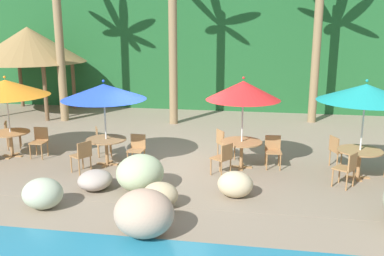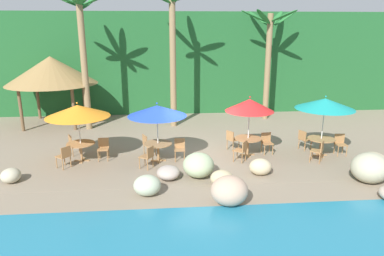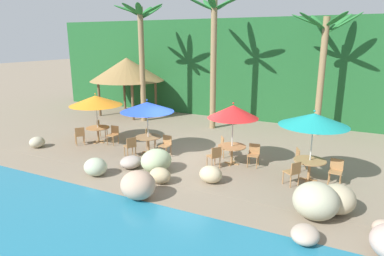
{
  "view_description": "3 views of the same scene",
  "coord_description": "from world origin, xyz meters",
  "px_view_note": "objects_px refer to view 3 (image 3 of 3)",
  "views": [
    {
      "loc": [
        2.55,
        -10.9,
        3.85
      ],
      "look_at": [
        0.69,
        0.25,
        1.05
      ],
      "focal_mm": 40.12,
      "sensor_mm": 36.0,
      "label": 1
    },
    {
      "loc": [
        -1.41,
        -13.34,
        5.09
      ],
      "look_at": [
        -0.28,
        0.03,
        1.28
      ],
      "focal_mm": 33.09,
      "sensor_mm": 36.0,
      "label": 2
    },
    {
      "loc": [
        6.27,
        -11.79,
        4.8
      ],
      "look_at": [
        0.3,
        0.21,
        1.27
      ],
      "focal_mm": 31.67,
      "sensor_mm": 36.0,
      "label": 3
    }
  ],
  "objects_px": {
    "umbrella_orange": "(96,100)",
    "chair_teal_seaward": "(336,170)",
    "umbrella_teal": "(314,119)",
    "palapa_hut": "(127,69)",
    "dining_table_blue": "(148,139)",
    "chair_blue_left": "(131,145)",
    "chair_teal_inland": "(300,158)",
    "chair_orange_inland": "(101,128)",
    "chair_blue_seaward": "(166,144)",
    "dining_table_red": "(232,149)",
    "palm_tree_nearest": "(141,44)",
    "chair_orange_left": "(80,135)",
    "chair_red_inland": "(225,145)",
    "umbrella_red": "(233,112)",
    "umbrella_blue": "(147,107)",
    "chair_orange_seaward": "(114,134)",
    "chair_teal_left": "(293,172)",
    "dining_table_teal": "(310,163)",
    "chair_red_left": "(215,156)",
    "chair_red_seaward": "(254,153)",
    "palm_tree_second": "(214,46)",
    "palm_tree_third": "(323,54)",
    "chair_blue_inland": "(149,136)",
    "dining_table_orange": "(98,130)"
  },
  "relations": [
    {
      "from": "dining_table_blue",
      "to": "chair_teal_inland",
      "type": "distance_m",
      "value": 6.28
    },
    {
      "from": "umbrella_teal",
      "to": "palm_tree_second",
      "type": "bearing_deg",
      "value": 138.7
    },
    {
      "from": "umbrella_teal",
      "to": "chair_teal_inland",
      "type": "height_order",
      "value": "umbrella_teal"
    },
    {
      "from": "dining_table_teal",
      "to": "chair_teal_seaward",
      "type": "distance_m",
      "value": 0.86
    },
    {
      "from": "chair_blue_left",
      "to": "palm_tree_third",
      "type": "distance_m",
      "value": 10.28
    },
    {
      "from": "umbrella_blue",
      "to": "chair_teal_left",
      "type": "height_order",
      "value": "umbrella_blue"
    },
    {
      "from": "chair_orange_seaward",
      "to": "palm_tree_second",
      "type": "xyz_separation_m",
      "value": [
        2.96,
        4.84,
        3.94
      ]
    },
    {
      "from": "chair_red_inland",
      "to": "palm_tree_nearest",
      "type": "bearing_deg",
      "value": 149.65
    },
    {
      "from": "chair_red_left",
      "to": "umbrella_teal",
      "type": "distance_m",
      "value": 3.8
    },
    {
      "from": "chair_orange_inland",
      "to": "palm_tree_second",
      "type": "height_order",
      "value": "palm_tree_second"
    },
    {
      "from": "umbrella_blue",
      "to": "chair_blue_inland",
      "type": "distance_m",
      "value": 1.75
    },
    {
      "from": "chair_orange_inland",
      "to": "dining_table_orange",
      "type": "bearing_deg",
      "value": -56.66
    },
    {
      "from": "chair_orange_left",
      "to": "chair_teal_inland",
      "type": "distance_m",
      "value": 9.78
    },
    {
      "from": "palm_tree_second",
      "to": "palm_tree_third",
      "type": "height_order",
      "value": "palm_tree_second"
    },
    {
      "from": "chair_blue_left",
      "to": "palm_tree_nearest",
      "type": "bearing_deg",
      "value": 119.63
    },
    {
      "from": "chair_teal_inland",
      "to": "palapa_hut",
      "type": "xyz_separation_m",
      "value": [
        -11.84,
        5.34,
        2.4
      ]
    },
    {
      "from": "umbrella_teal",
      "to": "palm_tree_nearest",
      "type": "distance_m",
      "value": 11.65
    },
    {
      "from": "chair_red_inland",
      "to": "dining_table_red",
      "type": "bearing_deg",
      "value": -50.18
    },
    {
      "from": "chair_blue_seaward",
      "to": "umbrella_teal",
      "type": "distance_m",
      "value": 6.03
    },
    {
      "from": "chair_teal_inland",
      "to": "dining_table_blue",
      "type": "bearing_deg",
      "value": -172.71
    },
    {
      "from": "chair_blue_seaward",
      "to": "chair_teal_inland",
      "type": "distance_m",
      "value": 5.42
    },
    {
      "from": "palm_tree_nearest",
      "to": "umbrella_blue",
      "type": "bearing_deg",
      "value": -53.85
    },
    {
      "from": "dining_table_blue",
      "to": "dining_table_red",
      "type": "relative_size",
      "value": 1.0
    },
    {
      "from": "chair_red_seaward",
      "to": "dining_table_teal",
      "type": "xyz_separation_m",
      "value": [
        2.13,
        -0.48,
        0.1
      ]
    },
    {
      "from": "chair_orange_inland",
      "to": "dining_table_blue",
      "type": "height_order",
      "value": "chair_orange_inland"
    },
    {
      "from": "umbrella_red",
      "to": "chair_teal_inland",
      "type": "height_order",
      "value": "umbrella_red"
    },
    {
      "from": "dining_table_blue",
      "to": "chair_orange_seaward",
      "type": "bearing_deg",
      "value": 170.74
    },
    {
      "from": "chair_teal_seaward",
      "to": "chair_teal_left",
      "type": "relative_size",
      "value": 1.0
    },
    {
      "from": "chair_orange_left",
      "to": "chair_teal_inland",
      "type": "xyz_separation_m",
      "value": [
        9.7,
        1.27,
        0.0
      ]
    },
    {
      "from": "dining_table_blue",
      "to": "chair_blue_left",
      "type": "distance_m",
      "value": 0.86
    },
    {
      "from": "dining_table_teal",
      "to": "dining_table_red",
      "type": "bearing_deg",
      "value": 174.02
    },
    {
      "from": "chair_teal_left",
      "to": "palm_tree_third",
      "type": "distance_m",
      "value": 7.9
    },
    {
      "from": "chair_red_inland",
      "to": "palm_tree_third",
      "type": "bearing_deg",
      "value": 60.65
    },
    {
      "from": "chair_blue_inland",
      "to": "chair_red_inland",
      "type": "bearing_deg",
      "value": 4.64
    },
    {
      "from": "chair_blue_seaward",
      "to": "palm_tree_second",
      "type": "distance_m",
      "value": 6.48
    },
    {
      "from": "chair_orange_inland",
      "to": "palm_tree_nearest",
      "type": "xyz_separation_m",
      "value": [
        -0.15,
        4.02,
        4.01
      ]
    },
    {
      "from": "umbrella_blue",
      "to": "chair_blue_seaward",
      "type": "xyz_separation_m",
      "value": [
        0.85,
        0.05,
        -1.53
      ]
    },
    {
      "from": "chair_orange_seaward",
      "to": "chair_teal_left",
      "type": "xyz_separation_m",
      "value": [
        8.41,
        -1.05,
        0.0
      ]
    },
    {
      "from": "dining_table_teal",
      "to": "chair_orange_seaward",
      "type": "bearing_deg",
      "value": 178.04
    },
    {
      "from": "chair_orange_left",
      "to": "palm_tree_second",
      "type": "relative_size",
      "value": 0.13
    },
    {
      "from": "chair_blue_seaward",
      "to": "chair_blue_left",
      "type": "xyz_separation_m",
      "value": [
        -1.22,
        -0.82,
        0.0
      ]
    },
    {
      "from": "chair_orange_inland",
      "to": "chair_red_inland",
      "type": "bearing_deg",
      "value": 0.47
    },
    {
      "from": "chair_orange_inland",
      "to": "chair_blue_seaward",
      "type": "bearing_deg",
      "value": -11.87
    },
    {
      "from": "chair_orange_left",
      "to": "chair_orange_inland",
      "type": "bearing_deg",
      "value": 90.72
    },
    {
      "from": "umbrella_teal",
      "to": "palapa_hut",
      "type": "distance_m",
      "value": 13.71
    },
    {
      "from": "umbrella_blue",
      "to": "palapa_hut",
      "type": "bearing_deg",
      "value": 132.48
    },
    {
      "from": "umbrella_blue",
      "to": "chair_blue_inland",
      "type": "xyz_separation_m",
      "value": [
        -0.45,
        0.73,
        -1.53
      ]
    },
    {
      "from": "chair_red_seaward",
      "to": "dining_table_blue",
      "type": "bearing_deg",
      "value": -173.3
    },
    {
      "from": "chair_blue_left",
      "to": "chair_teal_left",
      "type": "xyz_separation_m",
      "value": [
        6.6,
        0.08,
        0.0
      ]
    },
    {
      "from": "umbrella_orange",
      "to": "chair_teal_seaward",
      "type": "xyz_separation_m",
      "value": [
        10.52,
        -0.14,
        -1.52
      ]
    }
  ]
}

